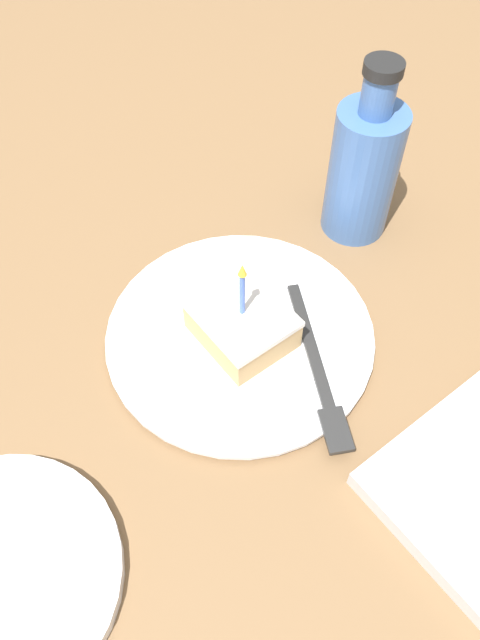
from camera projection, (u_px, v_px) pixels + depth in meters
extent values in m
cube|color=brown|center=(268.00, 346.00, 0.67)|extent=(2.40, 2.40, 0.04)
cylinder|color=silver|center=(240.00, 335.00, 0.65)|extent=(0.26, 0.26, 0.01)
cylinder|color=silver|center=(240.00, 334.00, 0.65)|extent=(0.28, 0.28, 0.01)
cube|color=tan|center=(242.00, 326.00, 0.63)|extent=(0.08, 0.09, 0.03)
cube|color=silver|center=(242.00, 314.00, 0.61)|extent=(0.08, 0.09, 0.01)
cylinder|color=#4C72E0|center=(242.00, 294.00, 0.58)|extent=(0.01, 0.01, 0.06)
cone|color=yellow|center=(242.00, 270.00, 0.56)|extent=(0.01, 0.01, 0.01)
cube|color=#262626|center=(310.00, 343.00, 0.63)|extent=(0.08, 0.14, 0.00)
cube|color=#262626|center=(336.00, 430.00, 0.57)|extent=(0.04, 0.05, 0.00)
cylinder|color=#3F66A5|center=(362.00, 173.00, 0.69)|extent=(0.08, 0.08, 0.16)
cylinder|color=#3F66A5|center=(378.00, 94.00, 0.61)|extent=(0.03, 0.03, 0.04)
cylinder|color=black|center=(384.00, 68.00, 0.59)|extent=(0.04, 0.04, 0.01)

